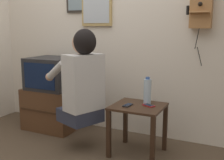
{
  "coord_description": "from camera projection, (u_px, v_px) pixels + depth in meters",
  "views": [
    {
      "loc": [
        1.47,
        -1.98,
        1.25
      ],
      "look_at": [
        0.28,
        0.46,
        0.74
      ],
      "focal_mm": 45.0,
      "sensor_mm": 36.0,
      "label": 1
    }
  ],
  "objects": [
    {
      "name": "wall_back",
      "position": [
        113.0,
        25.0,
        3.31
      ],
      "size": [
        6.8,
        0.05,
        2.55
      ],
      "color": "beige",
      "rests_on": "ground_plane"
    },
    {
      "name": "side_table",
      "position": [
        138.0,
        116.0,
        2.76
      ],
      "size": [
        0.49,
        0.46,
        0.5
      ],
      "color": "#382316",
      "rests_on": "ground_plane"
    },
    {
      "name": "cell_phone_spare",
      "position": [
        149.0,
        105.0,
        2.72
      ],
      "size": [
        0.14,
        0.11,
        0.01
      ],
      "rotation": [
        0.0,
        0.0,
        1.12
      ],
      "color": "maroon",
      "rests_on": "side_table"
    },
    {
      "name": "wall_phone_antique",
      "position": [
        201.0,
        8.0,
        2.78
      ],
      "size": [
        0.25,
        0.19,
        0.82
      ],
      "color": "#9E6B3D"
    },
    {
      "name": "cell_phone_held",
      "position": [
        128.0,
        105.0,
        2.72
      ],
      "size": [
        0.07,
        0.13,
        0.01
      ],
      "rotation": [
        0.0,
        0.0,
        -0.07
      ],
      "color": "black",
      "rests_on": "side_table"
    },
    {
      "name": "television",
      "position": [
        52.0,
        73.0,
        3.41
      ],
      "size": [
        0.53,
        0.48,
        0.38
      ],
      "color": "#232326",
      "rests_on": "tv_stand"
    },
    {
      "name": "person",
      "position": [
        82.0,
        79.0,
        2.8
      ],
      "size": [
        0.63,
        0.55,
        0.95
      ],
      "rotation": [
        0.0,
        0.0,
        1.19
      ],
      "color": "#2D3347",
      "rests_on": "ground_plane"
    },
    {
      "name": "water_bottle",
      "position": [
        147.0,
        91.0,
        2.78
      ],
      "size": [
        0.08,
        0.08,
        0.27
      ],
      "color": "#ADC6DB",
      "rests_on": "side_table"
    },
    {
      "name": "tv_stand",
      "position": [
        52.0,
        108.0,
        3.5
      ],
      "size": [
        0.64,
        0.46,
        0.51
      ],
      "color": "#51331E",
      "rests_on": "ground_plane"
    }
  ]
}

